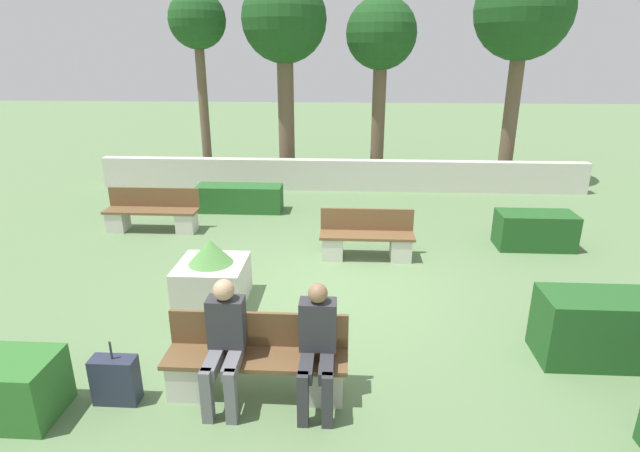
% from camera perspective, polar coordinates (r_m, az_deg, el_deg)
% --- Properties ---
extents(ground_plane, '(60.00, 60.00, 0.00)m').
position_cam_1_polar(ground_plane, '(7.75, 1.42, -7.55)').
color(ground_plane, '#607F51').
extents(perimeter_wall, '(12.79, 0.30, 0.81)m').
position_cam_1_polar(perimeter_wall, '(13.31, 2.33, 5.86)').
color(perimeter_wall, beige).
rests_on(perimeter_wall, ground_plane).
extents(bench_front, '(1.95, 0.49, 0.86)m').
position_cam_1_polar(bench_front, '(5.58, -7.25, -15.47)').
color(bench_front, brown).
rests_on(bench_front, ground_plane).
extents(bench_left_side, '(1.90, 0.49, 0.86)m').
position_cam_1_polar(bench_left_side, '(10.79, -18.62, 1.20)').
color(bench_left_side, brown).
rests_on(bench_left_side, ground_plane).
extents(bench_right_side, '(1.66, 0.48, 0.86)m').
position_cam_1_polar(bench_right_side, '(8.90, 5.36, -1.70)').
color(bench_right_side, brown).
rests_on(bench_right_side, ground_plane).
extents(person_seated_man, '(0.38, 0.63, 1.35)m').
position_cam_1_polar(person_seated_man, '(5.30, -10.88, -12.44)').
color(person_seated_man, slate).
rests_on(person_seated_man, ground_plane).
extents(person_seated_woman, '(0.38, 0.63, 1.33)m').
position_cam_1_polar(person_seated_woman, '(5.17, -0.32, -13.14)').
color(person_seated_woman, '#333338').
rests_on(person_seated_woman, ground_plane).
extents(hedge_block_near_left, '(1.94, 0.60, 0.61)m').
position_cam_1_polar(hedge_block_near_left, '(11.66, -9.14, 3.15)').
color(hedge_block_near_left, '#286028').
rests_on(hedge_block_near_left, ground_plane).
extents(hedge_block_near_right, '(1.40, 0.66, 0.67)m').
position_cam_1_polar(hedge_block_near_right, '(10.17, 23.35, -0.45)').
color(hedge_block_near_right, '#235623').
rests_on(hedge_block_near_right, ground_plane).
extents(hedge_block_mid_right, '(1.46, 0.69, 0.83)m').
position_cam_1_polar(hedge_block_mid_right, '(6.88, 29.54, -10.10)').
color(hedge_block_mid_right, '#235623').
rests_on(hedge_block_mid_right, ground_plane).
extents(planter_corner_left, '(0.97, 0.97, 0.97)m').
position_cam_1_polar(planter_corner_left, '(7.48, -12.23, -5.60)').
color(planter_corner_left, beige).
rests_on(planter_corner_left, ground_plane).
extents(suitcase, '(0.47, 0.21, 0.72)m').
position_cam_1_polar(suitcase, '(5.86, -22.32, -15.97)').
color(suitcase, '#282D42').
rests_on(suitcase, ground_plane).
extents(tree_leftmost, '(1.48, 1.48, 5.01)m').
position_cam_1_polar(tree_leftmost, '(14.24, -13.81, 21.26)').
color(tree_leftmost, brown).
rests_on(tree_leftmost, ground_plane).
extents(tree_center_left, '(2.21, 2.21, 5.40)m').
position_cam_1_polar(tree_center_left, '(13.97, -4.11, 21.91)').
color(tree_center_left, brown).
rests_on(tree_center_left, ground_plane).
extents(tree_center_right, '(1.89, 1.89, 4.90)m').
position_cam_1_polar(tree_center_right, '(14.27, 7.01, 20.44)').
color(tree_center_right, brown).
rests_on(tree_center_right, ground_plane).
extents(tree_rightmost, '(2.49, 2.49, 5.74)m').
position_cam_1_polar(tree_rightmost, '(14.74, 22.22, 21.52)').
color(tree_rightmost, brown).
rests_on(tree_rightmost, ground_plane).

